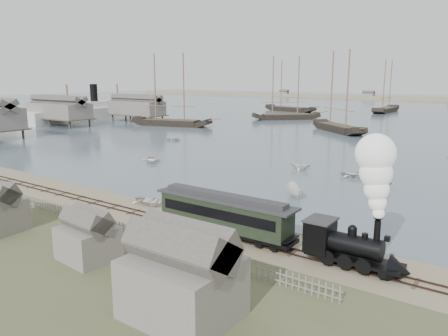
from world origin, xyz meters
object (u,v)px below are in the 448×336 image
Objects in this scene: locomotive at (368,212)px; steamship at (94,102)px; passenger_coach at (224,213)px; beached_dinghy at (149,201)px.

steamship reaches higher than locomotive.
locomotive is 125.25m from steamship.
locomotive is at bearing -125.10° from steamship.
passenger_coach is (-12.17, 0.00, -2.29)m from locomotive.
steamship reaches higher than beached_dinghy.
beached_dinghy is (-24.13, 2.94, -3.93)m from locomotive.
beached_dinghy is at bearing -130.38° from steamship.
passenger_coach is 12.43m from beached_dinghy.
locomotive is 0.71× the size of passenger_coach.
passenger_coach is at bearing -128.14° from steamship.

